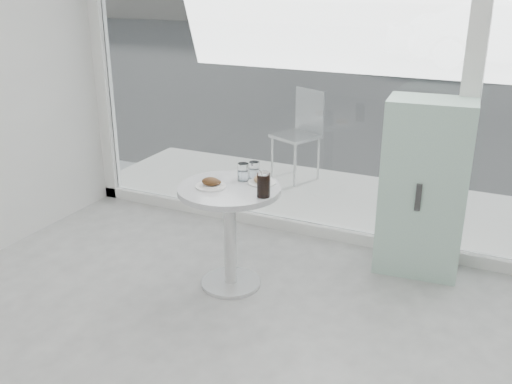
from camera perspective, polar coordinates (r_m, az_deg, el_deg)
The scene contains 12 objects.
storefront at distance 4.54m, azimuth 10.58°, elevation 15.10°, with size 5.00×0.14×3.00m.
main_table at distance 4.03m, azimuth -2.65°, elevation -2.42°, with size 0.72×0.72×0.77m.
patio_deck at distance 5.71m, azimuth 10.88°, elevation -1.25°, with size 5.60×1.60×0.05m, color white.
street at distance 17.54m, azimuth 21.57°, elevation 12.45°, with size 40.00×24.00×0.00m, color #3B3B3B.
mint_cabinet at distance 4.40m, azimuth 16.42°, elevation 0.40°, with size 0.65×0.46×1.33m.
patio_chair at distance 6.17m, azimuth 4.55°, elevation 6.32°, with size 0.55×0.55×0.96m.
car_white at distance 16.41m, azimuth 19.81°, elevation 14.52°, with size 1.56×3.89×1.32m, color white.
plate_fritter at distance 3.94m, azimuth -4.48°, elevation 0.86°, with size 0.21×0.21×0.07m.
plate_donut at distance 4.00m, azimuth 0.59°, elevation 1.13°, with size 0.20×0.20×0.05m.
water_tumbler_a at distance 4.05m, azimuth -1.30°, elevation 1.92°, with size 0.08×0.08×0.13m.
water_tumbler_b at distance 4.09m, azimuth -0.18°, elevation 2.12°, with size 0.08×0.08×0.12m.
cola_glass at distance 3.74m, azimuth 0.76°, elevation 0.71°, with size 0.09×0.09×0.17m.
Camera 1 is at (1.25, -1.36, 2.14)m, focal length 40.00 mm.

